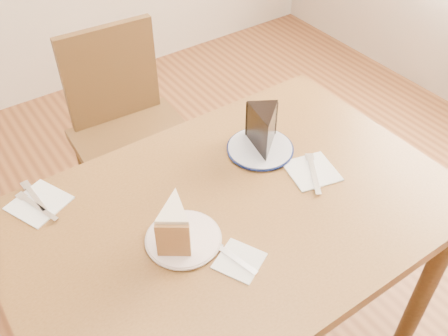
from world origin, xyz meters
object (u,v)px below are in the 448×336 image
table (233,232)px  carrot_cake (175,222)px  chair_far (131,133)px  chocolate_cake (264,133)px  plate_navy (260,149)px  plate_cream (183,239)px

table → carrot_cake: carrot_cake is taller
chair_far → chocolate_cake: bearing=108.8°
plate_navy → carrot_cake: size_ratio=1.77×
carrot_cake → chocolate_cake: bearing=56.1°
plate_cream → chocolate_cake: size_ratio=1.41×
plate_cream → plate_navy: size_ratio=0.95×
plate_navy → carrot_cake: bearing=-158.3°
chair_far → carrot_cake: size_ratio=8.17×
table → plate_cream: 0.20m
carrot_cake → chair_far: bearing=109.1°
chair_far → plate_cream: bearing=78.0°
plate_cream → carrot_cake: bearing=123.9°
chair_far → plate_navy: (0.16, -0.60, 0.26)m
carrot_cake → plate_navy: bearing=57.3°
chair_far → plate_navy: bearing=108.4°
table → plate_navy: plate_navy is taller
plate_navy → carrot_cake: 0.42m
chocolate_cake → chair_far: bearing=-43.7°
table → plate_navy: (0.21, 0.15, 0.10)m
chair_far → carrot_cake: 0.85m
table → plate_cream: plate_cream is taller
plate_navy → plate_cream: bearing=-155.8°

